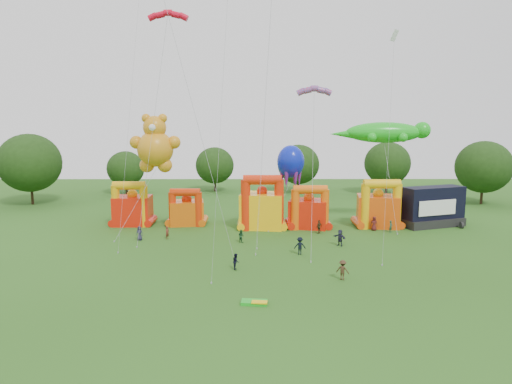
{
  "coord_description": "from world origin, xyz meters",
  "views": [
    {
      "loc": [
        -0.51,
        -32.62,
        13.82
      ],
      "look_at": [
        -0.32,
        18.0,
        6.13
      ],
      "focal_mm": 32.0,
      "sensor_mm": 36.0,
      "label": 1
    }
  ],
  "objects_px": {
    "stage_trailer": "(433,207)",
    "spectator_0": "(139,233)",
    "spectator_4": "(319,227)",
    "bouncy_castle_0": "(132,208)",
    "teddy_bear_kite": "(144,179)",
    "gecko_kite": "(386,145)",
    "octopus_kite": "(284,189)",
    "bouncy_castle_2": "(262,208)"
  },
  "relations": [
    {
      "from": "spectator_4",
      "to": "stage_trailer",
      "type": "bearing_deg",
      "value": 152.75
    },
    {
      "from": "octopus_kite",
      "to": "gecko_kite",
      "type": "bearing_deg",
      "value": 2.46
    },
    {
      "from": "stage_trailer",
      "to": "spectator_0",
      "type": "distance_m",
      "value": 38.49
    },
    {
      "from": "spectator_0",
      "to": "stage_trailer",
      "type": "bearing_deg",
      "value": 19.81
    },
    {
      "from": "bouncy_castle_0",
      "to": "spectator_4",
      "type": "height_order",
      "value": "bouncy_castle_0"
    },
    {
      "from": "bouncy_castle_0",
      "to": "spectator_0",
      "type": "xyz_separation_m",
      "value": [
        2.98,
        -8.31,
        -1.49
      ]
    },
    {
      "from": "spectator_0",
      "to": "spectator_4",
      "type": "bearing_deg",
      "value": 17.1
    },
    {
      "from": "bouncy_castle_0",
      "to": "gecko_kite",
      "type": "height_order",
      "value": "gecko_kite"
    },
    {
      "from": "bouncy_castle_2",
      "to": "spectator_0",
      "type": "bearing_deg",
      "value": -156.65
    },
    {
      "from": "stage_trailer",
      "to": "bouncy_castle_2",
      "type": "bearing_deg",
      "value": -177.1
    },
    {
      "from": "gecko_kite",
      "to": "spectator_4",
      "type": "xyz_separation_m",
      "value": [
        -9.45,
        -5.18,
        -10.0
      ]
    },
    {
      "from": "bouncy_castle_0",
      "to": "spectator_0",
      "type": "bearing_deg",
      "value": -70.27
    },
    {
      "from": "spectator_0",
      "to": "spectator_4",
      "type": "relative_size",
      "value": 1.0
    },
    {
      "from": "teddy_bear_kite",
      "to": "spectator_4",
      "type": "bearing_deg",
      "value": 1.41
    },
    {
      "from": "stage_trailer",
      "to": "teddy_bear_kite",
      "type": "xyz_separation_m",
      "value": [
        -37.56,
        -4.76,
        4.42
      ]
    },
    {
      "from": "stage_trailer",
      "to": "octopus_kite",
      "type": "distance_m",
      "value": 20.18
    },
    {
      "from": "stage_trailer",
      "to": "gecko_kite",
      "type": "xyz_separation_m",
      "value": [
        -6.44,
        0.95,
        8.24
      ]
    },
    {
      "from": "bouncy_castle_2",
      "to": "octopus_kite",
      "type": "distance_m",
      "value": 4.08
    },
    {
      "from": "octopus_kite",
      "to": "spectator_0",
      "type": "height_order",
      "value": "octopus_kite"
    },
    {
      "from": "teddy_bear_kite",
      "to": "gecko_kite",
      "type": "bearing_deg",
      "value": 10.4
    },
    {
      "from": "stage_trailer",
      "to": "octopus_kite",
      "type": "xyz_separation_m",
      "value": [
        -20.03,
        0.37,
        2.42
      ]
    },
    {
      "from": "bouncy_castle_2",
      "to": "gecko_kite",
      "type": "xyz_separation_m",
      "value": [
        16.6,
        2.12,
        8.11
      ]
    },
    {
      "from": "stage_trailer",
      "to": "spectator_0",
      "type": "relative_size",
      "value": 5.32
    },
    {
      "from": "stage_trailer",
      "to": "teddy_bear_kite",
      "type": "relative_size",
      "value": 0.6
    },
    {
      "from": "bouncy_castle_0",
      "to": "gecko_kite",
      "type": "bearing_deg",
      "value": 0.24
    },
    {
      "from": "octopus_kite",
      "to": "spectator_0",
      "type": "distance_m",
      "value": 19.79
    },
    {
      "from": "bouncy_castle_2",
      "to": "spectator_4",
      "type": "relative_size",
      "value": 4.23
    },
    {
      "from": "teddy_bear_kite",
      "to": "spectator_4",
      "type": "xyz_separation_m",
      "value": [
        21.67,
        0.53,
        -6.17
      ]
    },
    {
      "from": "teddy_bear_kite",
      "to": "octopus_kite",
      "type": "relative_size",
      "value": 1.38
    },
    {
      "from": "gecko_kite",
      "to": "octopus_kite",
      "type": "bearing_deg",
      "value": -177.54
    },
    {
      "from": "bouncy_castle_2",
      "to": "spectator_4",
      "type": "distance_m",
      "value": 8.0
    },
    {
      "from": "stage_trailer",
      "to": "bouncy_castle_0",
      "type": "bearing_deg",
      "value": 178.86
    },
    {
      "from": "teddy_bear_kite",
      "to": "spectator_4",
      "type": "distance_m",
      "value": 22.54
    },
    {
      "from": "octopus_kite",
      "to": "spectator_4",
      "type": "height_order",
      "value": "octopus_kite"
    },
    {
      "from": "bouncy_castle_2",
      "to": "gecko_kite",
      "type": "relative_size",
      "value": 0.52
    },
    {
      "from": "teddy_bear_kite",
      "to": "spectator_0",
      "type": "relative_size",
      "value": 8.81
    },
    {
      "from": "teddy_bear_kite",
      "to": "bouncy_castle_2",
      "type": "bearing_deg",
      "value": 13.9
    },
    {
      "from": "octopus_kite",
      "to": "spectator_0",
      "type": "bearing_deg",
      "value": -156.0
    },
    {
      "from": "bouncy_castle_0",
      "to": "spectator_0",
      "type": "distance_m",
      "value": 8.95
    },
    {
      "from": "gecko_kite",
      "to": "spectator_4",
      "type": "relative_size",
      "value": 8.21
    },
    {
      "from": "stage_trailer",
      "to": "teddy_bear_kite",
      "type": "distance_m",
      "value": 38.12
    },
    {
      "from": "spectator_4",
      "to": "bouncy_castle_0",
      "type": "bearing_deg",
      "value": -53.62
    }
  ]
}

